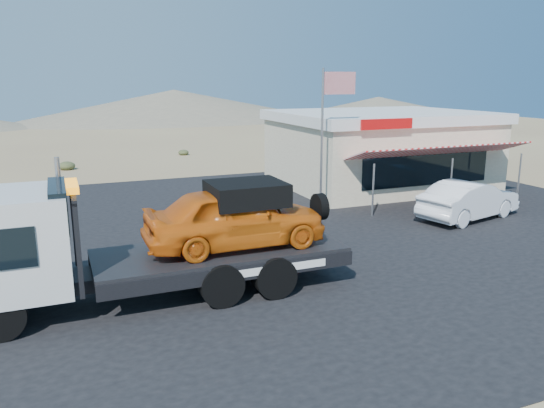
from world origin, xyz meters
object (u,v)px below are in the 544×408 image
(flagpole, at_px, (327,124))
(jerky_store, at_px, (379,148))
(white_sedan, at_px, (469,200))
(tow_truck, at_px, (153,235))

(flagpole, bearing_deg, jerky_store, 38.79)
(white_sedan, height_order, flagpole, flagpole)
(tow_truck, height_order, jerky_store, jerky_store)
(jerky_store, bearing_deg, flagpole, -141.21)
(tow_truck, xyz_separation_m, white_sedan, (13.24, 3.21, -0.91))
(white_sedan, bearing_deg, jerky_store, -18.37)
(tow_truck, distance_m, white_sedan, 13.65)
(flagpole, bearing_deg, tow_truck, -142.94)
(white_sedan, bearing_deg, flagpole, 44.69)
(jerky_store, xyz_separation_m, flagpole, (-5.57, -4.47, 1.77))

